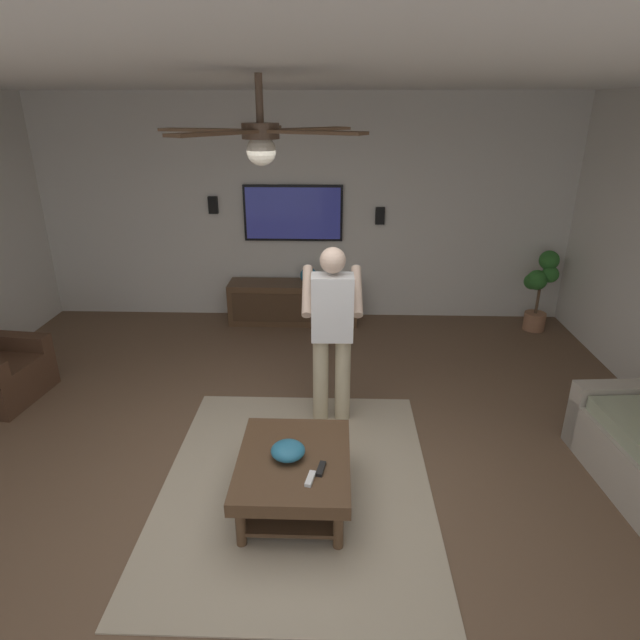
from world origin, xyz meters
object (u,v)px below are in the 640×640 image
at_px(bowl, 288,451).
at_px(ceiling_fan, 262,136).
at_px(potted_plant_tall, 540,286).
at_px(remote_black, 321,469).
at_px(wall_speaker_left, 380,216).
at_px(person_standing, 332,326).
at_px(remote_white, 310,479).
at_px(coffee_table, 294,470).
at_px(vase_round, 308,275).
at_px(wall_speaker_right, 213,205).
at_px(media_console, 293,302).
at_px(tv, 293,213).

distance_m(bowl, ceiling_fan, 2.12).
bearing_deg(bowl, potted_plant_tall, -40.90).
xyz_separation_m(remote_black, ceiling_fan, (0.00, 0.32, 2.16)).
bearing_deg(wall_speaker_left, person_standing, 167.35).
height_order(person_standing, wall_speaker_left, person_standing).
relative_size(person_standing, remote_white, 10.93).
bearing_deg(ceiling_fan, bowl, -30.12).
bearing_deg(remote_white, potted_plant_tall, 153.83).
height_order(coffee_table, vase_round, vase_round).
bearing_deg(vase_round, remote_black, -175.65).
xyz_separation_m(remote_black, wall_speaker_right, (3.92, 1.53, 1.11)).
relative_size(media_console, remote_black, 11.33).
bearing_deg(wall_speaker_left, vase_round, 106.30).
xyz_separation_m(media_console, remote_black, (-3.66, -0.48, 0.14)).
bearing_deg(ceiling_fan, remote_black, -90.20).
bearing_deg(remote_white, vase_round, -165.71).
bearing_deg(vase_round, person_standing, -171.90).
distance_m(coffee_table, potted_plant_tall, 4.45).
height_order(person_standing, potted_plant_tall, person_standing).
height_order(media_console, remote_white, media_console).
bearing_deg(person_standing, remote_white, 173.43).
xyz_separation_m(coffee_table, person_standing, (1.16, -0.26, 0.64)).
relative_size(media_console, remote_white, 11.33).
bearing_deg(person_standing, wall_speaker_right, 29.70).
distance_m(potted_plant_tall, bowl, 4.47).
bearing_deg(remote_white, person_standing, -174.00).
relative_size(coffee_table, remote_black, 6.67).
bearing_deg(potted_plant_tall, remote_white, 142.74).
bearing_deg(media_console, person_standing, 12.89).
height_order(media_console, wall_speaker_left, wall_speaker_left).
xyz_separation_m(vase_round, wall_speaker_right, (0.27, 1.25, 0.86)).
distance_m(wall_speaker_left, wall_speaker_right, 2.18).
bearing_deg(remote_white, tv, -162.98).
relative_size(potted_plant_tall, remote_black, 6.90).
relative_size(person_standing, bowl, 6.71).
height_order(tv, person_standing, tv).
bearing_deg(tv, wall_speaker_left, 90.67).
xyz_separation_m(media_console, ceiling_fan, (-3.66, -0.17, 2.29)).
relative_size(media_console, vase_round, 7.73).
xyz_separation_m(coffee_table, vase_round, (3.51, 0.08, 0.36)).
xyz_separation_m(tv, remote_white, (-4.01, -0.42, -1.01)).
xyz_separation_m(media_console, wall_speaker_left, (0.25, -1.13, 1.12)).
distance_m(media_console, remote_white, 3.80).
bearing_deg(wall_speaker_right, person_standing, -148.82).
bearing_deg(tv, media_console, 0.00).
height_order(remote_white, ceiling_fan, ceiling_fan).
bearing_deg(potted_plant_tall, ceiling_fan, 139.47).
height_order(media_console, bowl, media_console).
bearing_deg(coffee_table, remote_white, -151.63).
xyz_separation_m(tv, ceiling_fan, (-3.90, -0.17, 1.15)).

